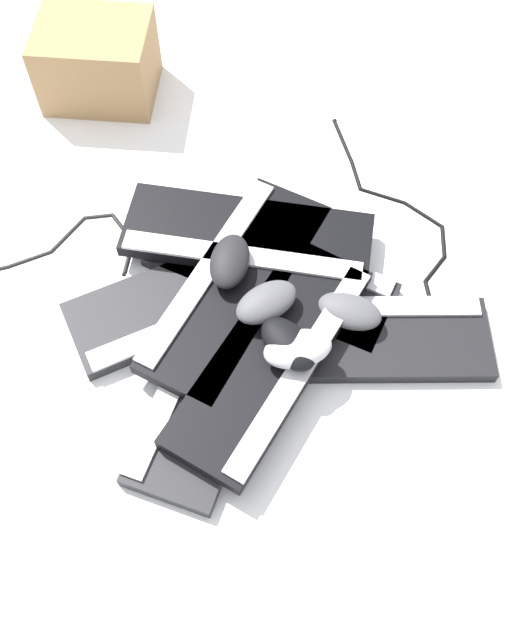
{
  "coord_description": "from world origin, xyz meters",
  "views": [
    {
      "loc": [
        -0.32,
        0.54,
        1.07
      ],
      "look_at": [
        -0.06,
        -0.0,
        0.03
      ],
      "focal_mm": 40.0,
      "sensor_mm": 36.0,
      "label": 1
    }
  ],
  "objects": [
    {
      "name": "mouse_0",
      "position": [
        -0.08,
        -0.01,
        0.08
      ],
      "size": [
        0.11,
        0.13,
        0.04
      ],
      "primitive_type": "ellipsoid",
      "rotation": [
        0.0,
        0.0,
        4.18
      ],
      "color": "#4C4C51",
      "rests_on": "keyboard_6"
    },
    {
      "name": "mouse_2",
      "position": [
        -0.16,
        0.04,
        0.08
      ],
      "size": [
        0.13,
        0.12,
        0.04
      ],
      "primitive_type": "ellipsoid",
      "rotation": [
        0.0,
        0.0,
        0.68
      ],
      "color": "#B7B7BC",
      "rests_on": "keyboard_4"
    },
    {
      "name": "mouse_3",
      "position": [
        0.01,
        -0.06,
        0.08
      ],
      "size": [
        0.09,
        0.12,
        0.04
      ],
      "primitive_type": "ellipsoid",
      "rotation": [
        0.0,
        0.0,
        1.85
      ],
      "color": "black",
      "rests_on": "keyboard_6"
    },
    {
      "name": "cardboard_box",
      "position": [
        0.48,
        -0.39,
        0.08
      ],
      "size": [
        0.27,
        0.24,
        0.16
      ],
      "primitive_type": "cube",
      "rotation": [
        0.0,
        0.0,
        0.35
      ],
      "color": "#9E774C",
      "rests_on": "ground"
    },
    {
      "name": "keyboard_0",
      "position": [
        0.06,
        -0.01,
        0.01
      ],
      "size": [
        0.39,
        0.44,
        0.03
      ],
      "color": "#232326",
      "rests_on": "ground"
    },
    {
      "name": "keyboard_2",
      "position": [
        -0.23,
        -0.05,
        0.01
      ],
      "size": [
        0.46,
        0.33,
        0.03
      ],
      "color": "black",
      "rests_on": "ground"
    },
    {
      "name": "mouse_1",
      "position": [
        -0.2,
        -0.07,
        0.05
      ],
      "size": [
        0.12,
        0.08,
        0.04
      ],
      "primitive_type": "ellipsoid",
      "rotation": [
        0.0,
        0.0,
        3.25
      ],
      "color": "#4C4C51",
      "rests_on": "keyboard_2"
    },
    {
      "name": "cable_0",
      "position": [
        -0.2,
        -0.33,
        0.0
      ],
      "size": [
        0.36,
        0.4,
        0.01
      ],
      "color": "black",
      "rests_on": "ground"
    },
    {
      "name": "ground_plane",
      "position": [
        0.0,
        0.0,
        0.0
      ],
      "size": [
        3.2,
        3.2,
        0.0
      ],
      "primitive_type": "plane",
      "color": "white"
    },
    {
      "name": "keyboard_6",
      "position": [
        -0.01,
        -0.04,
        0.04
      ],
      "size": [
        0.17,
        0.45,
        0.03
      ],
      "color": "black",
      "rests_on": "keyboard_0"
    },
    {
      "name": "keyboard_1",
      "position": [
        -0.04,
        0.11,
        0.01
      ],
      "size": [
        0.19,
        0.45,
        0.03
      ],
      "color": "#232326",
      "rests_on": "ground"
    },
    {
      "name": "keyboard_4",
      "position": [
        -0.12,
        0.05,
        0.04
      ],
      "size": [
        0.19,
        0.45,
        0.03
      ],
      "color": "black",
      "rests_on": "keyboard_1"
    },
    {
      "name": "mouse_4",
      "position": [
        -0.14,
        0.04,
        0.08
      ],
      "size": [
        0.13,
        0.11,
        0.04
      ],
      "primitive_type": "ellipsoid",
      "rotation": [
        0.0,
        0.0,
        2.68
      ],
      "color": "black",
      "rests_on": "keyboard_4"
    },
    {
      "name": "keyboard_5",
      "position": [
        0.02,
        -0.14,
        0.04
      ],
      "size": [
        0.46,
        0.26,
        0.03
      ],
      "color": "black",
      "rests_on": "keyboard_3"
    },
    {
      "name": "keyboard_3",
      "position": [
        -0.04,
        -0.11,
        0.01
      ],
      "size": [
        0.44,
        0.15,
        0.03
      ],
      "color": "black",
      "rests_on": "ground"
    }
  ]
}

